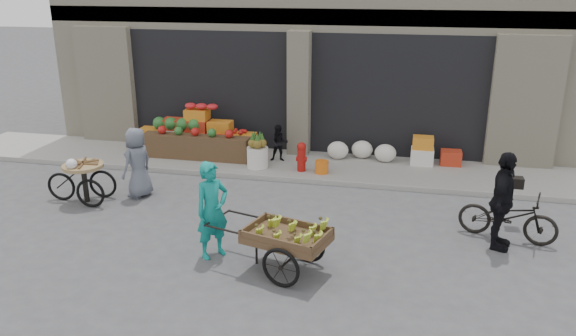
% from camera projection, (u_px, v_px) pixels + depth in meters
% --- Properties ---
extents(ground, '(80.00, 80.00, 0.00)m').
position_uv_depth(ground, '(246.00, 237.00, 10.30)').
color(ground, '#424244').
rests_on(ground, ground).
extents(sidewalk, '(18.00, 2.20, 0.12)m').
position_uv_depth(sidewalk, '(292.00, 165.00, 14.08)').
color(sidewalk, gray).
rests_on(sidewalk, ground).
extents(building, '(14.00, 6.45, 7.00)m').
position_uv_depth(building, '(319.00, 18.00, 16.65)').
color(building, beige).
rests_on(building, ground).
extents(fruit_display, '(3.10, 1.12, 1.24)m').
position_uv_depth(fruit_display, '(201.00, 133.00, 14.64)').
color(fruit_display, '#B52F19').
rests_on(fruit_display, sidewalk).
extents(pineapple_bin, '(0.52, 0.52, 0.50)m').
position_uv_depth(pineapple_bin, '(258.00, 157.00, 13.66)').
color(pineapple_bin, silver).
rests_on(pineapple_bin, sidewalk).
extents(fire_hydrant, '(0.22, 0.22, 0.71)m').
position_uv_depth(fire_hydrant, '(302.00, 156.00, 13.35)').
color(fire_hydrant, '#A5140F').
rests_on(fire_hydrant, sidewalk).
extents(orange_bucket, '(0.32, 0.32, 0.30)m').
position_uv_depth(orange_bucket, '(322.00, 167.00, 13.28)').
color(orange_bucket, orange).
rests_on(orange_bucket, sidewalk).
extents(right_bay_goods, '(3.35, 0.60, 0.70)m').
position_uv_depth(right_bay_goods, '(399.00, 151.00, 13.99)').
color(right_bay_goods, silver).
rests_on(right_bay_goods, sidewalk).
extents(seated_person, '(0.51, 0.43, 0.93)m').
position_uv_depth(seated_person, '(279.00, 143.00, 14.07)').
color(seated_person, black).
rests_on(seated_person, sidewalk).
extents(banana_cart, '(2.35, 1.43, 0.92)m').
position_uv_depth(banana_cart, '(284.00, 233.00, 8.91)').
color(banana_cart, brown).
rests_on(banana_cart, ground).
extents(vendor_woman, '(0.70, 0.73, 1.68)m').
position_uv_depth(vendor_woman, '(212.00, 210.00, 9.36)').
color(vendor_woman, '#108078').
rests_on(vendor_woman, ground).
extents(tricycle_cart, '(1.44, 0.89, 0.95)m').
position_uv_depth(tricycle_cart, '(84.00, 177.00, 11.76)').
color(tricycle_cart, '#9E7F51').
rests_on(tricycle_cart, ground).
extents(vendor_grey, '(0.70, 0.87, 1.53)m').
position_uv_depth(vendor_grey, '(137.00, 163.00, 12.01)').
color(vendor_grey, slate).
rests_on(vendor_grey, ground).
extents(bicycle, '(1.81, 1.02, 0.90)m').
position_uv_depth(bicycle, '(508.00, 216.00, 10.10)').
color(bicycle, black).
rests_on(bicycle, ground).
extents(cyclist, '(0.68, 1.10, 1.76)m').
position_uv_depth(cyclist, '(502.00, 201.00, 9.63)').
color(cyclist, black).
rests_on(cyclist, ground).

